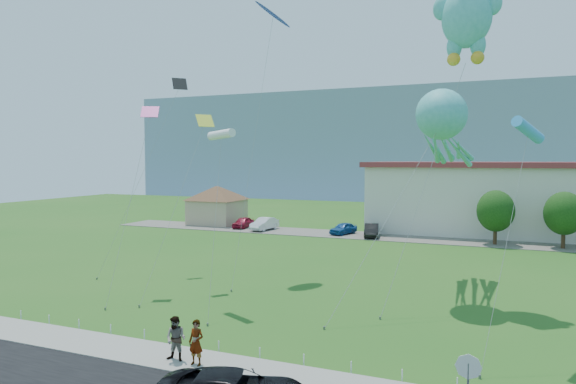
{
  "coord_description": "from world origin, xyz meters",
  "views": [
    {
      "loc": [
        10.23,
        -20.55,
        8.45
      ],
      "look_at": [
        -1.54,
        8.0,
        6.51
      ],
      "focal_mm": 32.0,
      "sensor_mm": 36.0,
      "label": 1
    }
  ],
  "objects_px": {
    "parked_car_red": "(243,222)",
    "teddy_bear_kite": "(467,9)",
    "octopus_kite": "(444,129)",
    "parked_car_silver": "(264,224)",
    "pedestrian_right": "(176,339)",
    "stop_sign": "(468,374)",
    "parked_car_blue": "(343,228)",
    "pedestrian_left": "(196,342)",
    "parked_car_black": "(371,230)",
    "pavilion": "(217,201)"
  },
  "relations": [
    {
      "from": "parked_car_red",
      "to": "teddy_bear_kite",
      "type": "relative_size",
      "value": 0.19
    },
    {
      "from": "octopus_kite",
      "to": "teddy_bear_kite",
      "type": "relative_size",
      "value": 0.75
    },
    {
      "from": "parked_car_silver",
      "to": "octopus_kite",
      "type": "height_order",
      "value": "octopus_kite"
    },
    {
      "from": "pedestrian_right",
      "to": "parked_car_silver",
      "type": "xyz_separation_m",
      "value": [
        -13.61,
        37.77,
        -0.23
      ]
    },
    {
      "from": "stop_sign",
      "to": "pedestrian_right",
      "type": "height_order",
      "value": "stop_sign"
    },
    {
      "from": "parked_car_red",
      "to": "octopus_kite",
      "type": "bearing_deg",
      "value": -42.86
    },
    {
      "from": "stop_sign",
      "to": "pedestrian_right",
      "type": "relative_size",
      "value": 1.35
    },
    {
      "from": "parked_car_blue",
      "to": "octopus_kite",
      "type": "xyz_separation_m",
      "value": [
        12.9,
        -22.39,
        9.63
      ]
    },
    {
      "from": "pedestrian_left",
      "to": "parked_car_black",
      "type": "bearing_deg",
      "value": 95.77
    },
    {
      "from": "teddy_bear_kite",
      "to": "parked_car_black",
      "type": "bearing_deg",
      "value": 116.37
    },
    {
      "from": "stop_sign",
      "to": "pedestrian_left",
      "type": "xyz_separation_m",
      "value": [
        -10.51,
        1.11,
        -0.84
      ]
    },
    {
      "from": "stop_sign",
      "to": "parked_car_black",
      "type": "distance_m",
      "value": 40.3
    },
    {
      "from": "octopus_kite",
      "to": "teddy_bear_kite",
      "type": "xyz_separation_m",
      "value": [
        1.21,
        0.04,
        7.16
      ]
    },
    {
      "from": "pavilion",
      "to": "parked_car_black",
      "type": "bearing_deg",
      "value": -9.9
    },
    {
      "from": "parked_car_blue",
      "to": "teddy_bear_kite",
      "type": "height_order",
      "value": "teddy_bear_kite"
    },
    {
      "from": "parked_car_silver",
      "to": "teddy_bear_kite",
      "type": "relative_size",
      "value": 0.22
    },
    {
      "from": "pavilion",
      "to": "stop_sign",
      "type": "bearing_deg",
      "value": -51.56
    },
    {
      "from": "parked_car_blue",
      "to": "octopus_kite",
      "type": "relative_size",
      "value": 0.25
    },
    {
      "from": "pedestrian_left",
      "to": "parked_car_red",
      "type": "relative_size",
      "value": 0.48
    },
    {
      "from": "pavilion",
      "to": "pedestrian_left",
      "type": "distance_m",
      "value": 47.13
    },
    {
      "from": "parked_car_silver",
      "to": "octopus_kite",
      "type": "distance_m",
      "value": 33.03
    },
    {
      "from": "pavilion",
      "to": "parked_car_red",
      "type": "bearing_deg",
      "value": -25.68
    },
    {
      "from": "pedestrian_left",
      "to": "parked_car_black",
      "type": "xyz_separation_m",
      "value": [
        -1.5,
        37.34,
        -0.26
      ]
    },
    {
      "from": "parked_car_blue",
      "to": "teddy_bear_kite",
      "type": "relative_size",
      "value": 0.19
    },
    {
      "from": "stop_sign",
      "to": "pavilion",
      "type": "bearing_deg",
      "value": 128.44
    },
    {
      "from": "parked_car_silver",
      "to": "teddy_bear_kite",
      "type": "xyz_separation_m",
      "value": [
        23.82,
        -22.06,
        16.71
      ]
    },
    {
      "from": "stop_sign",
      "to": "parked_car_blue",
      "type": "bearing_deg",
      "value": 111.45
    },
    {
      "from": "pedestrian_left",
      "to": "parked_car_black",
      "type": "distance_m",
      "value": 37.37
    },
    {
      "from": "pedestrian_left",
      "to": "octopus_kite",
      "type": "bearing_deg",
      "value": 66.52
    },
    {
      "from": "stop_sign",
      "to": "parked_car_blue",
      "type": "xyz_separation_m",
      "value": [
        -15.41,
        39.23,
        -1.15
      ]
    },
    {
      "from": "parked_car_silver",
      "to": "octopus_kite",
      "type": "bearing_deg",
      "value": -37.65
    },
    {
      "from": "pavilion",
      "to": "pedestrian_right",
      "type": "relative_size",
      "value": 4.96
    },
    {
      "from": "parked_car_silver",
      "to": "parked_car_black",
      "type": "relative_size",
      "value": 1.04
    },
    {
      "from": "pedestrian_left",
      "to": "teddy_bear_kite",
      "type": "bearing_deg",
      "value": 63.2
    },
    {
      "from": "stop_sign",
      "to": "octopus_kite",
      "type": "height_order",
      "value": "octopus_kite"
    },
    {
      "from": "pavilion",
      "to": "parked_car_blue",
      "type": "relative_size",
      "value": 2.4
    },
    {
      "from": "pedestrian_left",
      "to": "teddy_bear_kite",
      "type": "xyz_separation_m",
      "value": [
        9.2,
        15.76,
        16.48
      ]
    },
    {
      "from": "pedestrian_right",
      "to": "teddy_bear_kite",
      "type": "relative_size",
      "value": 0.09
    },
    {
      "from": "parked_car_red",
      "to": "teddy_bear_kite",
      "type": "bearing_deg",
      "value": -41.52
    },
    {
      "from": "pedestrian_left",
      "to": "parked_car_red",
      "type": "bearing_deg",
      "value": 118.32
    },
    {
      "from": "stop_sign",
      "to": "parked_car_black",
      "type": "bearing_deg",
      "value": 107.34
    },
    {
      "from": "stop_sign",
      "to": "parked_car_silver",
      "type": "xyz_separation_m",
      "value": [
        -25.13,
        38.94,
        -1.07
      ]
    },
    {
      "from": "pedestrian_left",
      "to": "parked_car_blue",
      "type": "bearing_deg",
      "value": 100.81
    },
    {
      "from": "stop_sign",
      "to": "parked_car_black",
      "type": "height_order",
      "value": "stop_sign"
    },
    {
      "from": "pavilion",
      "to": "teddy_bear_kite",
      "type": "height_order",
      "value": "teddy_bear_kite"
    },
    {
      "from": "stop_sign",
      "to": "teddy_bear_kite",
      "type": "xyz_separation_m",
      "value": [
        -1.31,
        16.88,
        15.64
      ]
    },
    {
      "from": "parked_car_red",
      "to": "octopus_kite",
      "type": "relative_size",
      "value": 0.25
    },
    {
      "from": "parked_car_black",
      "to": "pavilion",
      "type": "bearing_deg",
      "value": 157.9
    },
    {
      "from": "pedestrian_left",
      "to": "parked_car_blue",
      "type": "relative_size",
      "value": 0.48
    },
    {
      "from": "pedestrian_left",
      "to": "octopus_kite",
      "type": "height_order",
      "value": "octopus_kite"
    }
  ]
}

